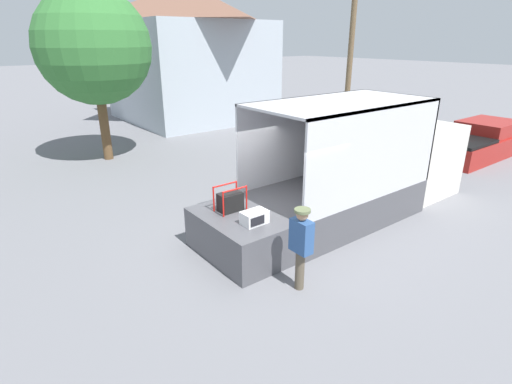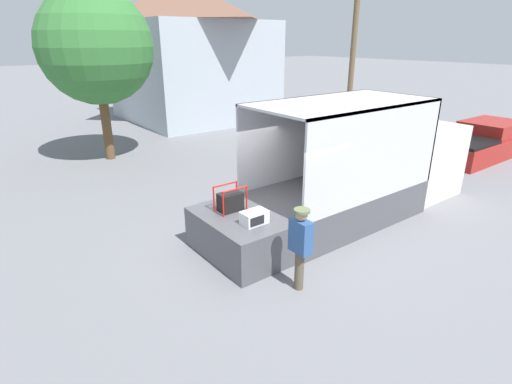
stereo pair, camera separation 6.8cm
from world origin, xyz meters
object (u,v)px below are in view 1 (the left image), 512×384
object	(u,v)px
microwave	(255,217)
street_tree	(94,47)
pickup_truck_red	(480,142)
worker_person	(301,241)
box_truck	(374,175)
portable_generator	(231,201)
utility_pole	(351,45)

from	to	relation	value
microwave	street_tree	bearing A→B (deg)	88.88
pickup_truck_red	street_tree	xyz separation A→B (m)	(-12.47, 8.90, 3.71)
worker_person	box_truck	bearing A→B (deg)	21.40
portable_generator	worker_person	bearing A→B (deg)	-87.00
microwave	portable_generator	xyz separation A→B (m)	(0.00, 0.88, 0.08)
microwave	portable_generator	world-z (taller)	portable_generator
utility_pole	box_truck	bearing A→B (deg)	-135.13
worker_person	pickup_truck_red	world-z (taller)	worker_person
worker_person	utility_pole	bearing A→B (deg)	37.40
portable_generator	pickup_truck_red	size ratio (longest dim) A/B	0.12
portable_generator	street_tree	distance (m)	9.68
pickup_truck_red	microwave	bearing A→B (deg)	-174.84
box_truck	pickup_truck_red	distance (m)	8.00
box_truck	portable_generator	bearing A→B (deg)	175.52
worker_person	utility_pole	distance (m)	15.41
pickup_truck_red	street_tree	world-z (taller)	street_tree
box_truck	street_tree	size ratio (longest dim) A/B	1.09
microwave	portable_generator	size ratio (longest dim) A/B	0.83
portable_generator	street_tree	bearing A→B (deg)	88.78
box_truck	pickup_truck_red	bearing A→B (deg)	4.55
microwave	box_truck	bearing A→B (deg)	6.20
street_tree	utility_pole	bearing A→B (deg)	-10.37
microwave	portable_generator	bearing A→B (deg)	89.93
microwave	pickup_truck_red	world-z (taller)	pickup_truck_red
microwave	utility_pole	xyz separation A→B (m)	(12.08, 7.86, 3.18)
worker_person	utility_pole	size ratio (longest dim) A/B	0.21
microwave	street_tree	distance (m)	10.54
portable_generator	worker_person	size ratio (longest dim) A/B	0.39
pickup_truck_red	street_tree	distance (m)	15.76
box_truck	worker_person	distance (m)	4.92
box_truck	street_tree	xyz separation A→B (m)	(-4.50, 9.53, 3.35)
utility_pole	portable_generator	bearing A→B (deg)	-149.97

